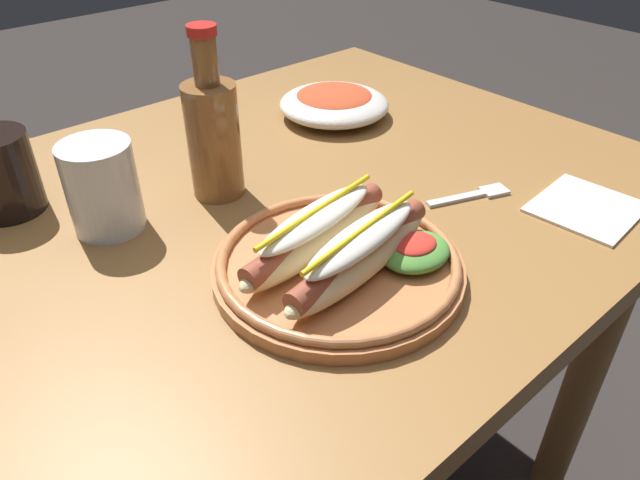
% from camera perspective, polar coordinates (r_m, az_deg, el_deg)
% --- Properties ---
extents(dining_table, '(1.27, 0.81, 0.74)m').
position_cam_1_polar(dining_table, '(0.81, -9.39, -4.69)').
color(dining_table, olive).
rests_on(dining_table, ground_plane).
extents(hot_dog_plate, '(0.28, 0.28, 0.08)m').
position_cam_1_polar(hot_dog_plate, '(0.64, 2.09, -1.46)').
color(hot_dog_plate, '#B77042').
rests_on(hot_dog_plate, dining_table).
extents(fork, '(0.12, 0.06, 0.00)m').
position_cam_1_polar(fork, '(0.82, 14.68, 4.24)').
color(fork, silver).
rests_on(fork, dining_table).
extents(soda_cup, '(0.09, 0.09, 0.10)m').
position_cam_1_polar(soda_cup, '(0.85, -28.52, 5.64)').
color(soda_cup, black).
rests_on(soda_cup, dining_table).
extents(water_cup, '(0.09, 0.09, 0.11)m').
position_cam_1_polar(water_cup, '(0.75, -20.28, 4.79)').
color(water_cup, silver).
rests_on(water_cup, dining_table).
extents(glass_bottle, '(0.07, 0.07, 0.22)m').
position_cam_1_polar(glass_bottle, '(0.78, -10.28, 10.05)').
color(glass_bottle, brown).
rests_on(glass_bottle, dining_table).
extents(side_bowl, '(0.19, 0.19, 0.05)m').
position_cam_1_polar(side_bowl, '(1.03, 1.37, 13.11)').
color(side_bowl, silver).
rests_on(side_bowl, dining_table).
extents(napkin, '(0.14, 0.13, 0.00)m').
position_cam_1_polar(napkin, '(0.84, 24.35, 2.86)').
color(napkin, white).
rests_on(napkin, dining_table).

